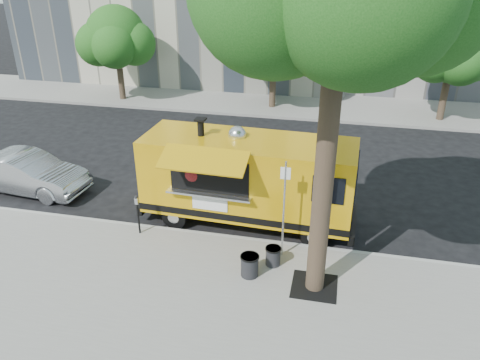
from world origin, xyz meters
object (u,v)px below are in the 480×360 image
object	(u,v)px
parking_meter	(138,210)
food_truck	(247,178)
sedan	(28,173)
far_tree_a	(116,36)
trash_bin_left	(250,265)
far_tree_c	(453,50)
trash_bin_right	(273,256)
far_tree_b	(274,40)
sign_post	(284,204)

from	to	relation	value
parking_meter	food_truck	bearing A→B (deg)	27.65
food_truck	sedan	distance (m)	8.46
far_tree_a	trash_bin_left	xyz separation A→B (m)	(10.82, -14.99, -3.29)
far_tree_a	food_truck	world-z (taller)	far_tree_a
far_tree_c	trash_bin_right	size ratio (longest dim) A/B	9.49
far_tree_b	parking_meter	size ratio (longest dim) A/B	4.12
far_tree_c	food_truck	world-z (taller)	far_tree_c
sign_post	sedan	size ratio (longest dim) A/B	0.66
far_tree_b	trash_bin_right	world-z (taller)	far_tree_b
far_tree_c	sedan	world-z (taller)	far_tree_c
far_tree_c	trash_bin_right	world-z (taller)	far_tree_c
far_tree_c	sign_post	xyz separation A→B (m)	(-6.45, -13.95, -1.87)
sign_post	trash_bin_left	bearing A→B (deg)	-122.66
far_tree_a	sedan	xyz separation A→B (m)	(1.71, -11.61, -3.03)
far_tree_a	parking_meter	xyz separation A→B (m)	(7.00, -13.65, -2.79)
far_tree_c	far_tree_a	bearing A→B (deg)	-179.68
food_truck	trash_bin_right	size ratio (longest dim) A/B	12.93
sign_post	trash_bin_right	xyz separation A→B (m)	(-0.18, -0.52, -1.40)
sign_post	far_tree_b	bearing A→B (deg)	100.15
food_truck	trash_bin_left	world-z (taller)	food_truck
trash_bin_left	far_tree_a	bearing A→B (deg)	125.81
far_tree_b	sign_post	xyz separation A→B (m)	(2.55, -14.25, -1.98)
parking_meter	sedan	distance (m)	5.68
far_tree_c	sedan	xyz separation A→B (m)	(-16.29, -11.71, -2.97)
sign_post	food_truck	bearing A→B (deg)	128.25
trash_bin_left	sedan	bearing A→B (deg)	159.63
far_tree_b	sedan	distance (m)	14.39
far_tree_a	food_truck	bearing A→B (deg)	-49.94
parking_meter	trash_bin_right	distance (m)	4.46
sedan	trash_bin_left	world-z (taller)	sedan
far_tree_c	parking_meter	distance (m)	17.82
sign_post	parking_meter	xyz separation A→B (m)	(-4.55, 0.20, -0.87)
far_tree_b	food_truck	size ratio (longest dim) A/B	0.77
far_tree_a	trash_bin_left	size ratio (longest dim) A/B	8.50
far_tree_b	sedan	size ratio (longest dim) A/B	1.22
far_tree_a	trash_bin_right	distance (m)	18.62
far_tree_b	parking_meter	distance (m)	14.48
sign_post	food_truck	size ratio (longest dim) A/B	0.42
trash_bin_left	parking_meter	bearing A→B (deg)	160.62
far_tree_b	parking_meter	bearing A→B (deg)	-98.10
far_tree_a	food_truck	distance (m)	15.85
far_tree_a	far_tree_c	bearing A→B (deg)	0.32
far_tree_a	far_tree_c	world-z (taller)	far_tree_a
far_tree_b	trash_bin_right	size ratio (longest dim) A/B	10.02
far_tree_c	parking_meter	world-z (taller)	far_tree_c
far_tree_c	food_truck	size ratio (longest dim) A/B	0.73
far_tree_a	sedan	distance (m)	12.12
sedan	trash_bin_right	world-z (taller)	sedan
far_tree_c	trash_bin_left	distance (m)	17.02
trash_bin_left	far_tree_b	bearing A→B (deg)	96.73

